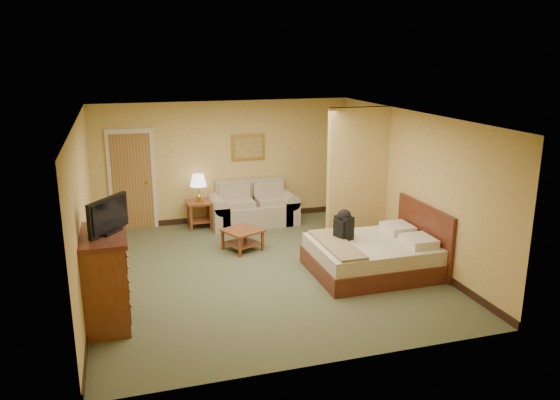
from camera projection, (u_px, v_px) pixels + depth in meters
name	position (u px, v px, depth m)	size (l,w,h in m)	color
floor	(262.00, 270.00, 9.25)	(6.00, 6.00, 0.00)	#4F5436
ceiling	(260.00, 116.00, 8.57)	(6.00, 6.00, 0.00)	white
back_wall	(225.00, 162.00, 11.68)	(5.50, 0.02, 2.60)	tan
left_wall	(83.00, 210.00, 8.15)	(0.02, 6.00, 2.60)	tan
right_wall	(410.00, 185.00, 9.68)	(0.02, 6.00, 2.60)	tan
partition	(358.00, 176.00, 10.37)	(1.20, 0.15, 2.60)	tan
door	(132.00, 181.00, 11.18)	(0.94, 0.16, 2.10)	beige
baseboard	(227.00, 217.00, 12.00)	(5.50, 0.02, 0.12)	black
loveseat	(254.00, 210.00, 11.70)	(1.83, 0.85, 0.93)	tan
side_table	(199.00, 210.00, 11.43)	(0.52, 0.52, 0.57)	#652F16
table_lamp	(198.00, 181.00, 11.26)	(0.35, 0.35, 0.57)	#B38B41
coffee_table	(242.00, 235.00, 10.13)	(0.82, 0.82, 0.40)	#652F16
wall_picture	(248.00, 147.00, 11.72)	(0.73, 0.04, 0.57)	#B78E3F
dresser	(106.00, 278.00, 7.32)	(0.63, 1.20, 1.28)	#652F16
tv	(108.00, 216.00, 7.13)	(0.51, 0.66, 0.47)	black
bed	(376.00, 255.00, 9.12)	(2.00, 1.70, 1.10)	#4E1E12
backpack	(344.00, 223.00, 9.12)	(0.29, 0.35, 0.51)	black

